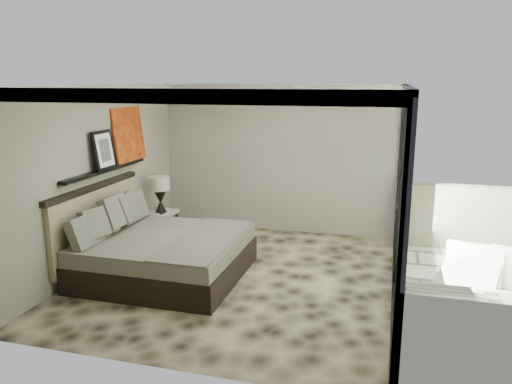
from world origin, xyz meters
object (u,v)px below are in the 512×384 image
(table_lamp, at_px, (160,189))
(ottoman, at_px, (505,267))
(nightstand, at_px, (159,224))
(bed, at_px, (159,251))
(lounger, at_px, (466,288))

(table_lamp, xyz_separation_m, ottoman, (5.68, -0.50, -0.70))
(nightstand, bearing_deg, bed, -71.81)
(table_lamp, height_order, lounger, table_lamp)
(table_lamp, relative_size, ottoman, 1.36)
(table_lamp, distance_m, lounger, 5.28)
(bed, xyz_separation_m, table_lamp, (-0.73, 1.58, 0.57))
(nightstand, distance_m, lounger, 5.28)
(bed, height_order, ottoman, bed)
(bed, distance_m, lounger, 4.33)
(bed, xyz_separation_m, nightstand, (-0.78, 1.59, -0.09))
(nightstand, bearing_deg, ottoman, -13.03)
(nightstand, relative_size, lounger, 0.34)
(nightstand, relative_size, table_lamp, 0.87)
(bed, height_order, table_lamp, bed)
(table_lamp, distance_m, ottoman, 5.74)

